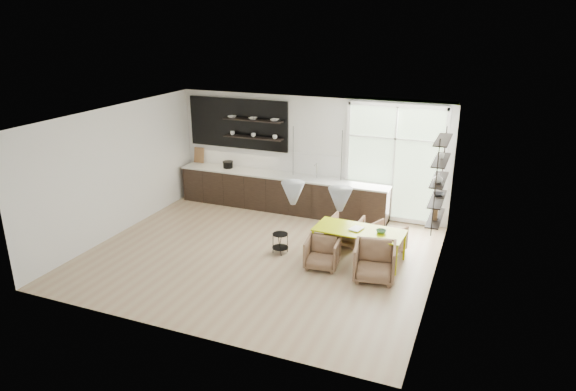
# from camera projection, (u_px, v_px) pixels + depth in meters

# --- Properties ---
(room) EXTENTS (7.02, 6.01, 2.91)m
(room) POSITION_uv_depth(u_px,v_px,m) (304.00, 177.00, 11.02)
(room) COLOR tan
(room) RESTS_ON ground
(kitchen_run) EXTENTS (5.54, 0.69, 2.75)m
(kitchen_run) POSITION_uv_depth(u_px,v_px,m) (279.00, 187.00, 13.15)
(kitchen_run) COLOR black
(kitchen_run) RESTS_ON ground
(right_shelving) EXTENTS (0.26, 1.22, 1.90)m
(right_shelving) POSITION_uv_depth(u_px,v_px,m) (439.00, 183.00, 10.04)
(right_shelving) COLOR black
(right_shelving) RESTS_ON ground
(dining_table) EXTENTS (1.84, 0.90, 0.66)m
(dining_table) POSITION_uv_depth(u_px,v_px,m) (359.00, 232.00, 10.36)
(dining_table) COLOR #ACBF00
(dining_table) RESTS_ON ground
(armchair_back_left) EXTENTS (0.70, 0.72, 0.62)m
(armchair_back_left) POSITION_uv_depth(u_px,v_px,m) (346.00, 230.00, 11.21)
(armchair_back_left) COLOR brown
(armchair_back_left) RESTS_ON ground
(armchair_back_right) EXTENTS (0.86, 0.87, 0.61)m
(armchair_back_right) POSITION_uv_depth(u_px,v_px,m) (386.00, 239.00, 10.78)
(armchair_back_right) COLOR brown
(armchair_back_right) RESTS_ON ground
(armchair_front_left) EXTENTS (0.71, 0.72, 0.60)m
(armchair_front_left) POSITION_uv_depth(u_px,v_px,m) (322.00, 253.00, 10.14)
(armchair_front_left) COLOR brown
(armchair_front_left) RESTS_ON ground
(armchair_front_right) EXTENTS (0.88, 0.90, 0.71)m
(armchair_front_right) POSITION_uv_depth(u_px,v_px,m) (375.00, 262.00, 9.66)
(armchair_front_right) COLOR brown
(armchair_front_right) RESTS_ON ground
(wire_stool) EXTENTS (0.35, 0.35, 0.44)m
(wire_stool) POSITION_uv_depth(u_px,v_px,m) (280.00, 240.00, 10.76)
(wire_stool) COLOR black
(wire_stool) RESTS_ON ground
(table_book) EXTENTS (0.29, 0.34, 0.03)m
(table_book) POSITION_uv_depth(u_px,v_px,m) (352.00, 227.00, 10.42)
(table_book) COLOR white
(table_book) RESTS_ON dining_table
(table_bowl) EXTENTS (0.23, 0.23, 0.06)m
(table_bowl) POSITION_uv_depth(u_px,v_px,m) (381.00, 231.00, 10.19)
(table_bowl) COLOR #417148
(table_bowl) RESTS_ON dining_table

